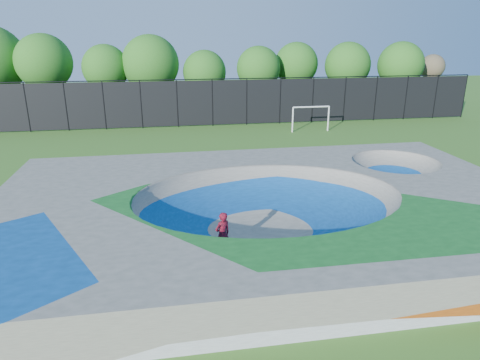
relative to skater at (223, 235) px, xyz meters
name	(u,v)px	position (x,y,z in m)	size (l,w,h in m)	color
ground	(267,227)	(2.13, 2.11, -0.85)	(120.00, 120.00, 0.00)	#35651C
skate_deck	(268,211)	(2.13, 2.11, -0.10)	(22.00, 14.00, 1.50)	gray
skater	(223,235)	(0.00, 0.00, 0.00)	(0.62, 0.41, 1.71)	#B00E26
skateboard	(223,255)	(0.00, 0.00, -0.83)	(0.78, 0.22, 0.05)	black
soccer_goal	(311,114)	(9.79, 19.48, 0.59)	(3.15, 0.12, 2.08)	white
fence	(212,102)	(2.13, 23.11, 1.24)	(48.09, 0.09, 4.04)	black
treeline	(156,64)	(-2.56, 28.15, 4.08)	(51.30, 7.27, 8.42)	#402C20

